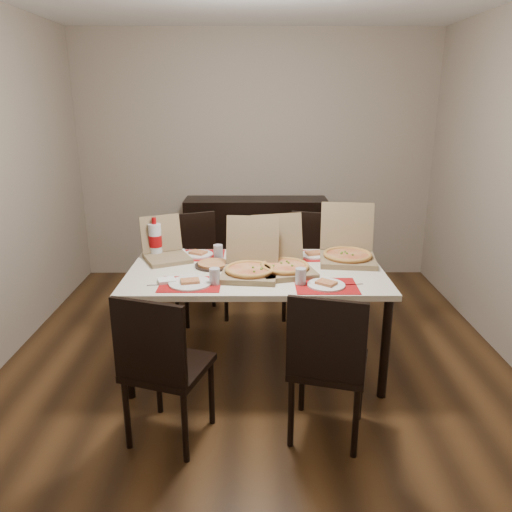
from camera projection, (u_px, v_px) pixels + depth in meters
name	position (u px, v px, depth m)	size (l,w,h in m)	color
ground	(257.00, 360.00, 3.83)	(3.80, 4.00, 0.02)	#462C15
room_walls	(257.00, 123.00, 3.72)	(3.84, 4.02, 2.62)	gray
sideboard	(256.00, 240.00, 5.39)	(1.50, 0.40, 0.90)	black
dining_table	(256.00, 278.00, 3.56)	(1.80, 1.00, 0.75)	beige
chair_near_left	(162.00, 364.00, 2.75)	(0.53, 0.53, 0.93)	black
chair_near_right	(327.00, 361.00, 2.78)	(0.52, 0.52, 0.93)	black
chair_far_left	(197.00, 261.00, 4.49)	(0.55, 0.55, 0.93)	black
chair_far_right	(310.00, 260.00, 4.51)	(0.52, 0.52, 0.93)	black
setting_near_left	(193.00, 281.00, 3.25)	(0.48, 0.30, 0.11)	#AB0B0F
setting_near_right	(319.00, 283.00, 3.23)	(0.45, 0.30, 0.11)	#AB0B0F
setting_far_left	(201.00, 254.00, 3.83)	(0.45, 0.30, 0.11)	#AB0B0F
setting_far_right	(308.00, 254.00, 3.83)	(0.44, 0.30, 0.11)	#AB0B0F
napkin_loose	(253.00, 267.00, 3.57)	(0.12, 0.11, 0.02)	white
pizza_box_center	(250.00, 267.00, 3.41)	(0.42, 0.45, 0.38)	#776345
pizza_box_right	(347.00, 253.00, 3.72)	(0.45, 0.49, 0.40)	#776345
pizza_box_left	(166.00, 252.00, 3.76)	(0.43, 0.44, 0.31)	#776345
pizza_box_extra	(284.00, 264.00, 3.48)	(0.46, 0.49, 0.38)	#776345
faina_plate	(213.00, 265.00, 3.60)	(0.27, 0.27, 0.03)	black
dip_bowl	(268.00, 261.00, 3.67)	(0.11, 0.11, 0.03)	white
soda_bottle	(155.00, 240.00, 3.80)	(0.10, 0.10, 0.30)	silver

